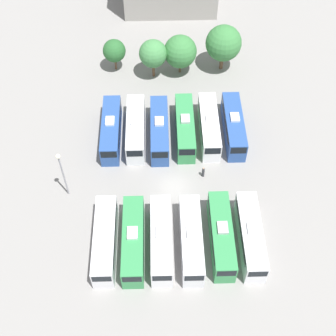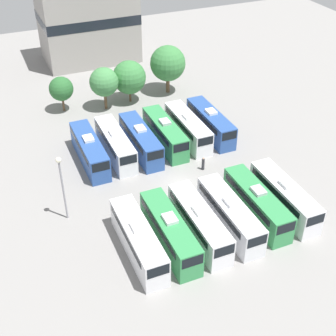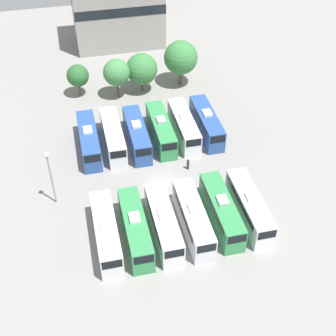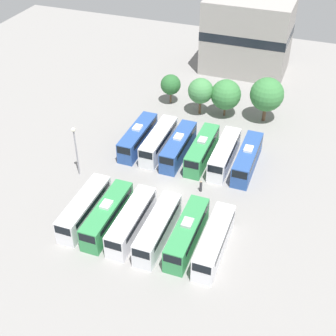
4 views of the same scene
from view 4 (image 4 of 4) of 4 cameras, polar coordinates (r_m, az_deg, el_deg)
name	(u,v)px [view 4 (image 4 of 4)]	position (r m, az deg, el deg)	size (l,w,h in m)	color
ground_plane	(170,192)	(64.44, 0.27, -2.91)	(124.39, 124.39, 0.00)	gray
bus_0	(85,208)	(60.20, -10.12, -4.78)	(2.46, 10.45, 3.64)	silver
bus_1	(108,214)	(58.82, -7.38, -5.63)	(2.46, 10.45, 3.64)	#338C4C
bus_2	(132,220)	(57.71, -4.44, -6.39)	(2.46, 10.45, 3.64)	white
bus_3	(158,228)	(56.62, -1.23, -7.31)	(2.46, 10.45, 3.64)	silver
bus_4	(187,233)	(56.09, 2.35, -7.88)	(2.46, 10.45, 3.64)	#338C4C
bus_5	(214,241)	(55.38, 5.68, -8.81)	(2.46, 10.45, 3.64)	white
bus_6	(138,137)	(72.45, -3.68, 3.84)	(2.46, 10.45, 3.64)	#284C93
bus_7	(159,141)	(71.40, -1.14, 3.37)	(2.46, 10.45, 3.64)	silver
bus_8	(179,146)	(70.19, 1.30, 2.71)	(2.46, 10.45, 3.64)	#284C93
bus_9	(202,149)	(69.63, 4.17, 2.29)	(2.46, 10.45, 3.64)	#338C4C
bus_10	(224,153)	(69.07, 6.89, 1.78)	(2.46, 10.45, 3.64)	white
bus_11	(247,158)	(68.58, 9.66, 1.19)	(2.46, 10.45, 3.64)	#284C93
worker_person	(201,186)	(64.19, 4.02, -2.26)	(0.36, 0.36, 1.77)	#333338
light_pole	(75,143)	(65.68, -11.24, 2.95)	(0.60, 0.60, 7.87)	gray
tree_0	(171,85)	(83.54, 0.33, 10.13)	(3.57, 3.57, 5.38)	brown
tree_1	(201,91)	(79.99, 4.00, 9.35)	(4.31, 4.31, 6.51)	brown
tree_2	(226,95)	(79.96, 7.07, 8.87)	(5.11, 5.11, 6.56)	brown
tree_3	(267,95)	(79.18, 11.96, 8.75)	(5.57, 5.57, 7.70)	brown
depot_building	(247,35)	(96.03, 9.62, 15.67)	(16.47, 10.80, 14.23)	gray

